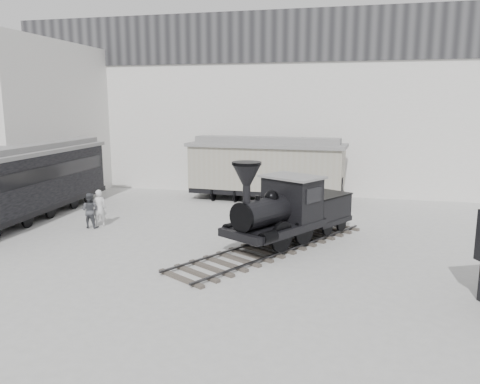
% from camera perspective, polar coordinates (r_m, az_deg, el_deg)
% --- Properties ---
extents(ground, '(90.00, 90.00, 0.00)m').
position_cam_1_polar(ground, '(16.40, -3.69, -9.16)').
color(ground, '#9E9E9B').
extents(north_wall, '(34.00, 2.51, 11.00)m').
position_cam_1_polar(north_wall, '(30.09, 4.46, 10.63)').
color(north_wall, silver).
rests_on(north_wall, ground).
extents(west_pavilion, '(7.00, 12.11, 9.00)m').
position_cam_1_polar(west_pavilion, '(31.18, -24.79, 7.75)').
color(west_pavilion, silver).
rests_on(west_pavilion, ground).
extents(locomotive, '(6.89, 9.46, 3.45)m').
position_cam_1_polar(locomotive, '(18.68, 5.68, -2.64)').
color(locomotive, '#3F3931').
rests_on(locomotive, ground).
extents(boxcar, '(9.22, 3.45, 3.71)m').
position_cam_1_polar(boxcar, '(27.11, 3.22, 2.99)').
color(boxcar, black).
rests_on(boxcar, ground).
extents(passenger_coach, '(3.18, 12.72, 3.38)m').
position_cam_1_polar(passenger_coach, '(24.84, -24.83, 1.13)').
color(passenger_coach, black).
rests_on(passenger_coach, ground).
extents(visitor_a, '(0.75, 0.67, 1.72)m').
position_cam_1_polar(visitor_a, '(22.43, -16.79, -1.88)').
color(visitor_a, silver).
rests_on(visitor_a, ground).
extents(visitor_b, '(0.79, 0.62, 1.62)m').
position_cam_1_polar(visitor_b, '(22.30, -17.83, -2.14)').
color(visitor_b, '#47494E').
rests_on(visitor_b, ground).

